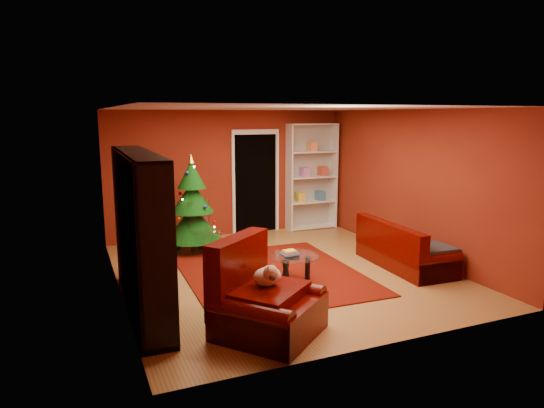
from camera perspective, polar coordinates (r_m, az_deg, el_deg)
name	(u,v)px	position (r m, az deg, el deg)	size (l,w,h in m)	color
floor	(282,273)	(7.92, 1.13, -8.16)	(5.00, 5.50, 0.05)	olive
ceiling	(282,107)	(7.51, 1.21, 11.39)	(5.00, 5.50, 0.05)	silver
wall_back	(228,173)	(10.17, -5.21, 3.62)	(5.00, 0.05, 2.60)	maroon
wall_left	(114,204)	(6.98, -18.13, 0.01)	(0.05, 5.50, 2.60)	maroon
wall_right	(412,184)	(8.92, 16.17, 2.29)	(0.05, 5.50, 2.60)	maroon
doorway	(256,184)	(10.36, -1.94, 2.38)	(1.06, 0.60, 2.16)	black
rug	(272,274)	(7.78, 0.00, -8.24)	(2.66, 3.11, 0.02)	#5E0F05
media_unit	(140,233)	(6.40, -15.24, -3.26)	(0.41, 2.67, 2.05)	black
christmas_tree	(192,205)	(8.99, -9.36, -0.07)	(1.02, 1.02, 1.82)	#09390B
gift_box_teal	(168,241)	(9.37, -12.09, -4.29)	(0.31, 0.31, 0.31)	teal
gift_box_green	(206,241)	(9.43, -7.76, -4.31)	(0.23, 0.23, 0.23)	#317937
gift_box_red	(178,236)	(9.93, -10.95, -3.69)	(0.22, 0.22, 0.22)	maroon
white_bookshelf	(312,177)	(10.71, 4.67, 3.20)	(1.10, 0.40, 2.38)	white
armchair	(269,297)	(5.64, -0.35, -10.87)	(1.15, 1.15, 0.90)	#380200
dog	(267,277)	(5.63, -0.56, -8.53)	(0.40, 0.30, 0.29)	beige
sofa	(406,244)	(8.37, 15.46, -4.53)	(1.82, 0.82, 0.78)	#380200
coffee_table	(293,267)	(7.47, 2.53, -7.47)	(0.78, 0.78, 0.49)	gray
acrylic_chair	(206,232)	(8.76, -7.77, -3.23)	(0.45, 0.50, 0.89)	#66605B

